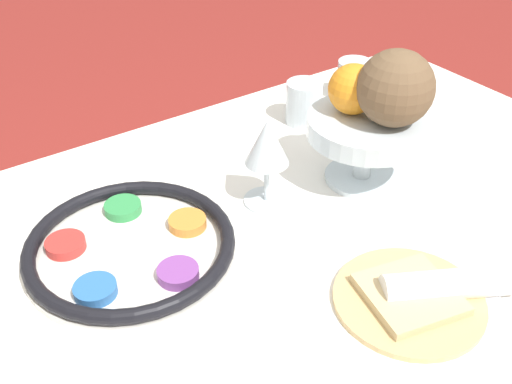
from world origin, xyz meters
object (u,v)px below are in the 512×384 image
fruit_stand (367,133)px  cup_mid (354,80)px  wine_glass (267,146)px  seder_plate (131,247)px  orange_fruit (353,89)px  cup_near (304,103)px  bread_plate (409,298)px  coconut (396,88)px  napkin_roll (448,285)px

fruit_stand → cup_mid: size_ratio=2.33×
fruit_stand → wine_glass: bearing=166.8°
seder_plate → fruit_stand: bearing=-6.2°
orange_fruit → cup_near: 0.21m
seder_plate → bread_plate: 0.37m
seder_plate → coconut: size_ratio=2.52×
fruit_stand → cup_near: (0.04, 0.20, -0.05)m
napkin_roll → coconut: bearing=64.3°
fruit_stand → napkin_roll: (-0.09, -0.25, -0.07)m
fruit_stand → bread_plate: 0.28m
wine_glass → cup_mid: bearing=28.3°
fruit_stand → coconut: 0.09m
seder_plate → orange_fruit: bearing=-1.9°
orange_fruit → cup_near: size_ratio=0.97×
orange_fruit → coconut: coconut is taller
seder_plate → coconut: bearing=-10.1°
seder_plate → napkin_roll: bearing=-45.4°
cup_near → cup_mid: size_ratio=1.00×
cup_mid → wine_glass: bearing=-151.7°
bread_plate → fruit_stand: bearing=59.5°
fruit_stand → bread_plate: bearing=-120.5°
coconut → wine_glass: bearing=159.1°
seder_plate → napkin_roll: napkin_roll is taller
seder_plate → cup_mid: 0.59m
coconut → cup_near: 0.27m
cup_near → napkin_roll: bearing=-106.3°
seder_plate → cup_near: size_ratio=3.58×
orange_fruit → bread_plate: 0.33m
orange_fruit → cup_mid: 0.29m
seder_plate → cup_near: (0.42, 0.16, 0.02)m
fruit_stand → napkin_roll: fruit_stand is taller
seder_plate → cup_mid: cup_mid is taller
cup_near → cup_mid: same height
wine_glass → napkin_roll: wine_glass is taller
coconut → napkin_roll: bearing=-115.7°
bread_plate → cup_mid: size_ratio=2.38×
coconut → napkin_roll: 0.29m
wine_glass → cup_mid: 0.39m
seder_plate → wine_glass: wine_glass is taller
coconut → bread_plate: bearing=-127.0°
bread_plate → cup_mid: 0.56m
seder_plate → cup_mid: bearing=17.8°
coconut → napkin_roll: (-0.11, -0.22, -0.15)m
napkin_roll → wine_glass: bearing=103.2°
seder_plate → coconut: 0.43m
cup_mid → cup_near: bearing=-172.3°
fruit_stand → orange_fruit: bearing=106.6°
coconut → napkin_roll: size_ratio=0.68×
wine_glass → coconut: size_ratio=1.25×
orange_fruit → coconut: 0.07m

